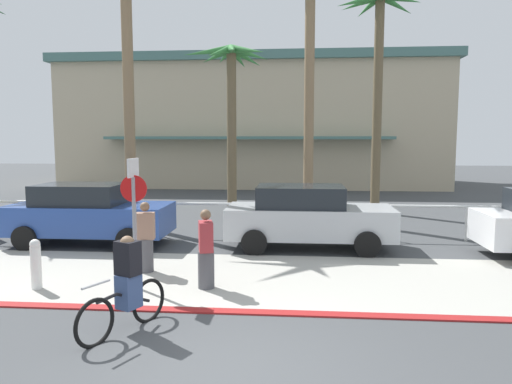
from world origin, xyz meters
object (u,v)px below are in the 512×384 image
at_px(palm_tree_1, 125,36).
at_px(palm_tree_4, 379,46).
at_px(palm_tree_2, 232,83).
at_px(car_silver_2, 307,216).
at_px(pedestrian_2, 146,240).
at_px(stop_sign_bike_lane, 134,204).
at_px(car_blue_1, 88,213).
at_px(pedestrian_0, 206,253).
at_px(palm_tree_3, 310,43).
at_px(bollard_1, 36,264).
at_px(cyclist_black_0, 126,287).

xyz_separation_m(palm_tree_1, palm_tree_4, (8.74, 3.74, 0.25)).
bearing_deg(palm_tree_2, car_silver_2, -63.15).
bearing_deg(palm_tree_1, car_silver_2, -26.22).
xyz_separation_m(palm_tree_1, pedestrian_2, (2.34, -5.60, -5.55)).
bearing_deg(stop_sign_bike_lane, palm_tree_1, 110.35).
xyz_separation_m(palm_tree_2, car_blue_1, (-3.28, -5.50, -4.16)).
relative_size(palm_tree_4, pedestrian_0, 5.41).
xyz_separation_m(car_blue_1, pedestrian_2, (2.48, -2.67, -0.15)).
xyz_separation_m(palm_tree_3, pedestrian_2, (-3.70, -7.69, -5.61)).
xyz_separation_m(palm_tree_2, palm_tree_4, (5.60, 1.17, 1.49)).
relative_size(palm_tree_1, palm_tree_2, 1.37).
distance_m(palm_tree_4, pedestrian_2, 12.71).
distance_m(bollard_1, pedestrian_2, 2.23).
height_order(bollard_1, palm_tree_3, palm_tree_3).
distance_m(palm_tree_3, car_silver_2, 7.41).
distance_m(palm_tree_1, pedestrian_0, 9.48).
relative_size(stop_sign_bike_lane, pedestrian_2, 1.63).
xyz_separation_m(stop_sign_bike_lane, palm_tree_4, (6.23, 10.50, 4.84)).
xyz_separation_m(bollard_1, pedestrian_0, (3.29, 0.33, 0.20)).
bearing_deg(palm_tree_4, stop_sign_bike_lane, -120.67).
distance_m(palm_tree_3, car_blue_1, 9.66).
distance_m(car_blue_1, pedestrian_2, 3.65).
relative_size(palm_tree_3, pedestrian_0, 5.56).
bearing_deg(car_silver_2, palm_tree_2, 116.85).
distance_m(stop_sign_bike_lane, palm_tree_4, 13.13).
relative_size(palm_tree_3, cyclist_black_0, 5.25).
relative_size(bollard_1, car_silver_2, 0.23).
bearing_deg(car_silver_2, car_blue_1, -179.89).
xyz_separation_m(stop_sign_bike_lane, pedestrian_2, (-0.17, 1.16, -0.96)).
height_order(palm_tree_3, car_silver_2, palm_tree_3).
distance_m(palm_tree_1, palm_tree_4, 9.50).
relative_size(stop_sign_bike_lane, palm_tree_2, 0.40).
bearing_deg(pedestrian_0, stop_sign_bike_lane, -175.05).
relative_size(car_blue_1, pedestrian_2, 2.81).
bearing_deg(pedestrian_2, car_silver_2, 36.89).
xyz_separation_m(palm_tree_2, car_silver_2, (2.78, -5.48, -4.16)).
height_order(palm_tree_2, pedestrian_0, palm_tree_2).
distance_m(stop_sign_bike_lane, cyclist_black_0, 2.33).
bearing_deg(palm_tree_1, stop_sign_bike_lane, -69.65).
relative_size(stop_sign_bike_lane, palm_tree_1, 0.29).
bearing_deg(pedestrian_2, palm_tree_3, 64.31).
height_order(stop_sign_bike_lane, palm_tree_1, palm_tree_1).
distance_m(palm_tree_4, pedestrian_0, 12.84).
height_order(palm_tree_2, car_silver_2, palm_tree_2).
xyz_separation_m(palm_tree_1, car_silver_2, (5.92, -2.91, -5.39)).
relative_size(palm_tree_4, car_silver_2, 1.94).
bearing_deg(stop_sign_bike_lane, palm_tree_4, 59.33).
bearing_deg(palm_tree_4, palm_tree_3, -148.63).
bearing_deg(car_silver_2, pedestrian_0, -118.63).
bearing_deg(stop_sign_bike_lane, car_silver_2, 48.49).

